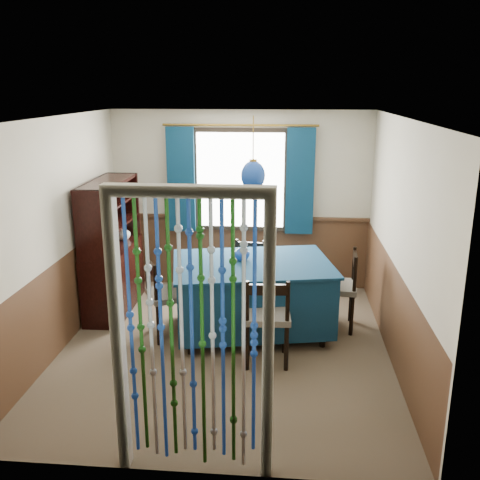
# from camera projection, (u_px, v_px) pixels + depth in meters

# --- Properties ---
(floor) EXTENTS (4.00, 4.00, 0.00)m
(floor) POSITION_uv_depth(u_px,v_px,m) (225.00, 348.00, 5.94)
(floor) COLOR brown
(floor) RESTS_ON ground
(ceiling) EXTENTS (4.00, 4.00, 0.00)m
(ceiling) POSITION_uv_depth(u_px,v_px,m) (223.00, 118.00, 5.24)
(ceiling) COLOR silver
(ceiling) RESTS_ON ground
(wall_back) EXTENTS (3.60, 0.00, 3.60)m
(wall_back) POSITION_uv_depth(u_px,v_px,m) (241.00, 201.00, 7.50)
(wall_back) COLOR beige
(wall_back) RESTS_ON ground
(wall_front) EXTENTS (3.60, 0.00, 3.60)m
(wall_front) POSITION_uv_depth(u_px,v_px,m) (190.00, 320.00, 3.68)
(wall_front) COLOR beige
(wall_front) RESTS_ON ground
(wall_left) EXTENTS (0.00, 4.00, 4.00)m
(wall_left) POSITION_uv_depth(u_px,v_px,m) (58.00, 236.00, 5.74)
(wall_left) COLOR beige
(wall_left) RESTS_ON ground
(wall_right) EXTENTS (0.00, 4.00, 4.00)m
(wall_right) POSITION_uv_depth(u_px,v_px,m) (399.00, 244.00, 5.44)
(wall_right) COLOR beige
(wall_right) RESTS_ON ground
(wainscot_back) EXTENTS (3.60, 0.00, 3.60)m
(wainscot_back) POSITION_uv_depth(u_px,v_px,m) (241.00, 252.00, 7.70)
(wainscot_back) COLOR #4C2F1C
(wainscot_back) RESTS_ON ground
(wainscot_front) EXTENTS (3.60, 0.00, 3.60)m
(wainscot_front) POSITION_uv_depth(u_px,v_px,m) (193.00, 414.00, 3.90)
(wainscot_front) COLOR #4C2F1C
(wainscot_front) RESTS_ON ground
(wainscot_left) EXTENTS (0.00, 4.00, 4.00)m
(wainscot_left) POSITION_uv_depth(u_px,v_px,m) (66.00, 301.00, 5.95)
(wainscot_left) COLOR #4C2F1C
(wainscot_left) RESTS_ON ground
(wainscot_right) EXTENTS (0.00, 4.00, 4.00)m
(wainscot_right) POSITION_uv_depth(u_px,v_px,m) (392.00, 312.00, 5.65)
(wainscot_right) COLOR #4C2F1C
(wainscot_right) RESTS_ON ground
(window) EXTENTS (1.32, 0.12, 1.42)m
(window) POSITION_uv_depth(u_px,v_px,m) (240.00, 180.00, 7.37)
(window) COLOR black
(window) RESTS_ON wall_back
(doorway) EXTENTS (1.16, 0.12, 2.18)m
(doorway) POSITION_uv_depth(u_px,v_px,m) (192.00, 342.00, 3.79)
(doorway) COLOR silver
(doorway) RESTS_ON ground
(dining_table) EXTENTS (2.00, 1.56, 0.86)m
(dining_table) POSITION_uv_depth(u_px,v_px,m) (252.00, 293.00, 6.19)
(dining_table) COLOR #0D2B43
(dining_table) RESTS_ON floor
(chair_near) EXTENTS (0.51, 0.49, 0.97)m
(chair_near) POSITION_uv_depth(u_px,v_px,m) (267.00, 317.00, 5.49)
(chair_near) COLOR black
(chair_near) RESTS_ON floor
(chair_far) EXTENTS (0.47, 0.45, 0.88)m
(chair_far) POSITION_uv_depth(u_px,v_px,m) (248.00, 274.00, 6.88)
(chair_far) COLOR black
(chair_far) RESTS_ON floor
(chair_left) EXTENTS (0.61, 0.62, 0.94)m
(chair_left) POSITION_uv_depth(u_px,v_px,m) (166.00, 295.00, 6.11)
(chair_left) COLOR black
(chair_left) RESTS_ON floor
(chair_right) EXTENTS (0.49, 0.51, 0.96)m
(chair_right) POSITION_uv_depth(u_px,v_px,m) (339.00, 287.00, 6.32)
(chair_right) COLOR black
(chair_right) RESTS_ON floor
(sideboard) EXTENTS (0.47, 1.30, 1.69)m
(sideboard) POSITION_uv_depth(u_px,v_px,m) (112.00, 266.00, 6.83)
(sideboard) COLOR black
(sideboard) RESTS_ON floor
(pendant_lamp) EXTENTS (0.27, 0.27, 0.81)m
(pendant_lamp) POSITION_uv_depth(u_px,v_px,m) (253.00, 176.00, 5.81)
(pendant_lamp) COLOR olive
(pendant_lamp) RESTS_ON ceiling
(vase_table) EXTENTS (0.21, 0.21, 0.17)m
(vase_table) POSITION_uv_depth(u_px,v_px,m) (242.00, 253.00, 6.16)
(vase_table) COLOR navy
(vase_table) RESTS_ON dining_table
(bowl_shelf) EXTENTS (0.30, 0.30, 0.06)m
(bowl_shelf) POSITION_uv_depth(u_px,v_px,m) (108.00, 225.00, 6.45)
(bowl_shelf) COLOR beige
(bowl_shelf) RESTS_ON sideboard
(vase_sideboard) EXTENTS (0.26, 0.26, 0.21)m
(vase_sideboard) POSITION_uv_depth(u_px,v_px,m) (123.00, 232.00, 7.05)
(vase_sideboard) COLOR beige
(vase_sideboard) RESTS_ON sideboard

